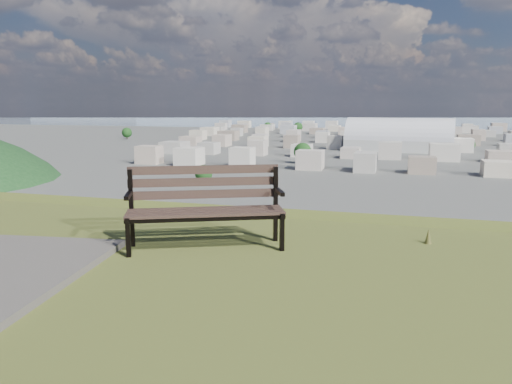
% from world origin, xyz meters
% --- Properties ---
extents(park_bench, '(1.78, 1.19, 0.89)m').
position_xyz_m(park_bench, '(-0.02, 2.39, 25.50)').
color(park_bench, '#3D2B23').
rests_on(park_bench, hilltop_mesa).
extents(arena, '(60.37, 28.54, 24.87)m').
position_xyz_m(arena, '(1.50, 296.36, 5.86)').
color(arena, beige).
rests_on(arena, ground).
extents(city_blocks, '(395.00, 361.00, 7.00)m').
position_xyz_m(city_blocks, '(0.00, 394.44, 3.50)').
color(city_blocks, beige).
rests_on(city_blocks, ground).
extents(city_trees, '(406.52, 387.20, 9.98)m').
position_xyz_m(city_trees, '(-26.39, 319.00, 4.83)').
color(city_trees, '#332819').
rests_on(city_trees, ground).
extents(bay_water, '(2400.00, 700.00, 0.12)m').
position_xyz_m(bay_water, '(0.00, 900.00, 0.00)').
color(bay_water, gray).
rests_on(bay_water, ground).
extents(far_hills, '(2050.00, 340.00, 60.00)m').
position_xyz_m(far_hills, '(-60.92, 1402.93, 25.47)').
color(far_hills, '#8B99AC').
rests_on(far_hills, ground).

